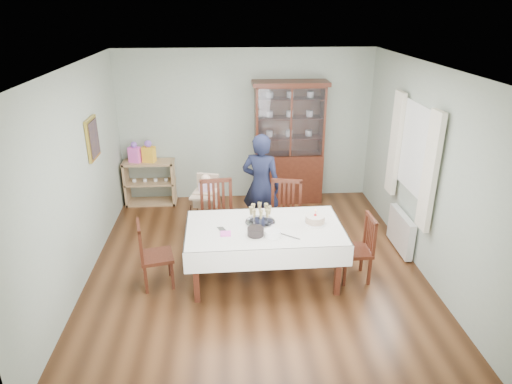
{
  "coord_description": "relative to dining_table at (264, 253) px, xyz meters",
  "views": [
    {
      "loc": [
        -0.37,
        -5.48,
        3.41
      ],
      "look_at": [
        0.02,
        0.2,
        1.03
      ],
      "focal_mm": 32.0,
      "sensor_mm": 36.0,
      "label": 1
    }
  ],
  "objects": [
    {
      "name": "napkin_stack",
      "position": [
        -0.49,
        -0.17,
        0.38
      ],
      "size": [
        0.13,
        0.13,
        0.02
      ],
      "primitive_type": "cube",
      "rotation": [
        0.0,
        0.0,
        -0.01
      ],
      "color": "#F95BCE",
      "rests_on": "dining_table"
    },
    {
      "name": "room_shell",
      "position": [
        -0.1,
        0.85,
        1.32
      ],
      "size": [
        5.0,
        5.0,
        5.0
      ],
      "color": "#9EAA99",
      "rests_on": "floor"
    },
    {
      "name": "cutlery",
      "position": [
        -0.57,
        -0.04,
        0.38
      ],
      "size": [
        0.15,
        0.17,
        0.01
      ],
      "primitive_type": null,
      "rotation": [
        0.0,
        0.0,
        0.37
      ],
      "color": "silver",
      "rests_on": "dining_table"
    },
    {
      "name": "curtain_right",
      "position": [
        2.06,
        1.24,
        1.07
      ],
      "size": [
        0.07,
        0.3,
        1.55
      ],
      "primitive_type": "cube",
      "color": "silver",
      "rests_on": "room_shell"
    },
    {
      "name": "curtain_left",
      "position": [
        2.06,
        -0.0,
        1.07
      ],
      "size": [
        0.07,
        0.3,
        1.55
      ],
      "primitive_type": "cube",
      "color": "silver",
      "rests_on": "room_shell"
    },
    {
      "name": "high_chair",
      "position": [
        -0.78,
        1.23,
        0.02
      ],
      "size": [
        0.56,
        0.56,
        1.04
      ],
      "rotation": [
        0.0,
        0.0,
        -0.25
      ],
      "color": "black",
      "rests_on": "floor"
    },
    {
      "name": "chair_far_left",
      "position": [
        -0.6,
        0.72,
        -0.06
      ],
      "size": [
        0.53,
        0.53,
        1.08
      ],
      "rotation": [
        0.0,
        0.0,
        0.11
      ],
      "color": "#492012",
      "rests_on": "floor"
    },
    {
      "name": "radiator",
      "position": [
        2.06,
        0.62,
        -0.08
      ],
      "size": [
        0.1,
        0.8,
        0.55
      ],
      "primitive_type": "cube",
      "color": "white",
      "rests_on": "floor"
    },
    {
      "name": "champagne_tray",
      "position": [
        -0.05,
        0.11,
        0.45
      ],
      "size": [
        0.39,
        0.39,
        0.24
      ],
      "color": "silver",
      "rests_on": "dining_table"
    },
    {
      "name": "chair_end_right",
      "position": [
        1.19,
        -0.08,
        -0.12
      ],
      "size": [
        0.41,
        0.41,
        0.89
      ],
      "rotation": [
        0.0,
        0.0,
        -1.54
      ],
      "color": "#492012",
      "rests_on": "floor"
    },
    {
      "name": "dining_table",
      "position": [
        0.0,
        0.0,
        0.0
      ],
      "size": [
        2.02,
        1.18,
        0.76
      ],
      "rotation": [
        0.0,
        0.0,
        0.02
      ],
      "color": "#492012",
      "rests_on": "floor"
    },
    {
      "name": "china_cabinet",
      "position": [
        0.65,
        2.58,
        0.74
      ],
      "size": [
        1.3,
        0.48,
        2.18
      ],
      "color": "#492012",
      "rests_on": "floor"
    },
    {
      "name": "gift_bag_pink",
      "position": [
        -2.06,
        2.58,
        0.58
      ],
      "size": [
        0.23,
        0.18,
        0.37
      ],
      "color": "#F95BCE",
      "rests_on": "sideboard"
    },
    {
      "name": "chair_end_left",
      "position": [
        -1.4,
        -0.06,
        -0.12
      ],
      "size": [
        0.48,
        0.48,
        0.9
      ],
      "rotation": [
        0.0,
        0.0,
        1.79
      ],
      "color": "#492012",
      "rests_on": "floor"
    },
    {
      "name": "plate_stack_dark",
      "position": [
        -0.13,
        -0.21,
        0.42
      ],
      "size": [
        0.24,
        0.24,
        0.1
      ],
      "primitive_type": "cylinder",
      "rotation": [
        0.0,
        0.0,
        0.21
      ],
      "color": "black",
      "rests_on": "dining_table"
    },
    {
      "name": "plate_stack_white",
      "position": [
        0.08,
        -0.26,
        0.42
      ],
      "size": [
        0.2,
        0.2,
        0.08
      ],
      "primitive_type": "cylinder",
      "rotation": [
        0.0,
        0.0,
        -0.05
      ],
      "color": "white",
      "rests_on": "dining_table"
    },
    {
      "name": "cake_knife",
      "position": [
        0.29,
        -0.29,
        0.38
      ],
      "size": [
        0.23,
        0.19,
        0.01
      ],
      "primitive_type": "cube",
      "rotation": [
        0.0,
        0.0,
        -0.66
      ],
      "color": "silver",
      "rests_on": "dining_table"
    },
    {
      "name": "picture_frame",
      "position": [
        -2.32,
        1.12,
        1.27
      ],
      "size": [
        0.04,
        0.48,
        0.58
      ],
      "primitive_type": "cube",
      "color": "gold",
      "rests_on": "room_shell"
    },
    {
      "name": "sideboard",
      "position": [
        -1.85,
        2.6,
        0.02
      ],
      "size": [
        0.9,
        0.38,
        0.8
      ],
      "color": "tan",
      "rests_on": "floor"
    },
    {
      "name": "window",
      "position": [
        2.12,
        0.62,
        1.17
      ],
      "size": [
        0.04,
        1.02,
        1.22
      ],
      "primitive_type": "cube",
      "color": "white",
      "rests_on": "room_shell"
    },
    {
      "name": "floor",
      "position": [
        -0.1,
        0.32,
        -0.38
      ],
      "size": [
        5.0,
        5.0,
        0.0
      ],
      "primitive_type": "plane",
      "color": "#593319",
      "rests_on": "ground"
    },
    {
      "name": "woman",
      "position": [
        0.06,
        1.27,
        0.43
      ],
      "size": [
        0.69,
        0.57,
        1.64
      ],
      "primitive_type": "imported",
      "rotation": [
        0.0,
        0.0,
        2.8
      ],
      "color": "black",
      "rests_on": "floor"
    },
    {
      "name": "chair_far_right",
      "position": [
        0.37,
        0.74,
        -0.08
      ],
      "size": [
        0.55,
        0.55,
        1.04
      ],
      "rotation": [
        0.0,
        0.0,
        -0.19
      ],
      "color": "#492012",
      "rests_on": "floor"
    },
    {
      "name": "gift_bag_orange",
      "position": [
        -1.82,
        2.58,
        0.59
      ],
      "size": [
        0.24,
        0.2,
        0.39
      ],
      "color": "yellow",
      "rests_on": "sideboard"
    },
    {
      "name": "birthday_cake",
      "position": [
        0.66,
        0.06,
        0.43
      ],
      "size": [
        0.29,
        0.29,
        0.2
      ],
      "color": "white",
      "rests_on": "dining_table"
    }
  ]
}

